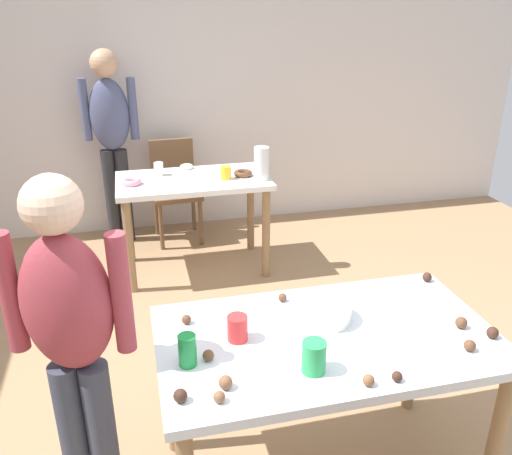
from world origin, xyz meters
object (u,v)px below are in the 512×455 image
mixing_bowl (325,311)px  pitcher_far (262,163)px  chair_far_table (175,184)px  person_adult_far (111,130)px  dining_table_near (326,355)px  dining_table_far (193,193)px  soda_can (187,350)px  person_girl_near (72,335)px

mixing_bowl → pitcher_far: size_ratio=0.88×
chair_far_table → person_adult_far: size_ratio=0.53×
dining_table_near → dining_table_far: size_ratio=1.19×
dining_table_near → soda_can: (-0.55, -0.06, 0.16)m
person_adult_far → pitcher_far: size_ratio=6.69×
person_girl_near → dining_table_far: bearing=71.8°
chair_far_table → person_adult_far: person_adult_far is taller
chair_far_table → soda_can: soda_can is taller
chair_far_table → dining_table_far: bearing=-83.0°
person_girl_near → mixing_bowl: size_ratio=6.83×
dining_table_far → person_adult_far: size_ratio=0.69×
person_adult_far → pitcher_far: (1.06, -0.84, -0.12)m
person_adult_far → mixing_bowl: person_adult_far is taller
dining_table_near → person_girl_near: 0.97m
pitcher_far → chair_far_table: bearing=124.9°
dining_table_far → pitcher_far: bearing=-17.0°
dining_table_near → person_girl_near: (-0.95, 0.04, 0.22)m
soda_can → pitcher_far: bearing=68.9°
chair_far_table → pitcher_far: pitcher_far is taller
dining_table_near → chair_far_table: bearing=96.8°
chair_far_table → mixing_bowl: bearing=-82.3°
chair_far_table → soda_can: bearing=-94.3°
dining_table_near → person_adult_far: size_ratio=0.82×
person_girl_near → mixing_bowl: 0.98m
dining_table_far → chair_far_table: chair_far_table is taller
chair_far_table → person_adult_far: 0.69m
person_adult_far → pitcher_far: person_adult_far is taller
dining_table_far → person_adult_far: 0.97m
pitcher_far → person_adult_far: bearing=141.5°
dining_table_far → pitcher_far: (0.49, -0.15, 0.24)m
dining_table_near → soda_can: bearing=-174.0°
person_girl_near → pitcher_far: size_ratio=6.00×
dining_table_near → chair_far_table: (-0.34, 2.82, -0.16)m
dining_table_near → mixing_bowl: mixing_bowl is taller
person_girl_near → mixing_bowl: bearing=3.8°
dining_table_near → person_girl_near: size_ratio=0.91×
chair_far_table → person_girl_near: 2.87m
soda_can → dining_table_far: bearing=82.2°
dining_table_far → soda_can: soda_can is taller
dining_table_near → person_adult_far: (-0.82, 2.84, 0.34)m
dining_table_near → soda_can: 0.58m
chair_far_table → person_girl_near: size_ratio=0.59×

